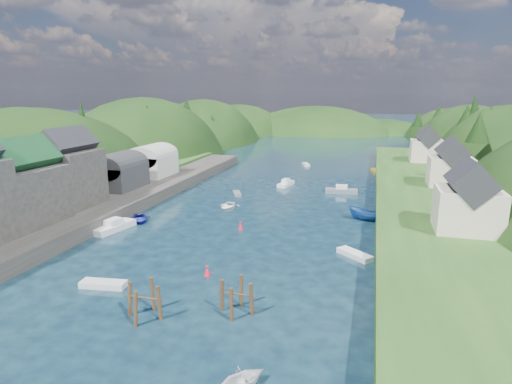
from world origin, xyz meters
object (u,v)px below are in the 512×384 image
(piling_cluster_near, at_px, (145,304))
(piling_cluster_far, at_px, (236,300))
(channel_buoy_near, at_px, (207,271))
(channel_buoy_far, at_px, (241,226))

(piling_cluster_near, height_order, piling_cluster_far, piling_cluster_near)
(channel_buoy_near, relative_size, channel_buoy_far, 1.00)
(channel_buoy_near, bearing_deg, piling_cluster_far, -50.99)
(piling_cluster_far, bearing_deg, channel_buoy_far, 106.57)
(channel_buoy_near, bearing_deg, channel_buoy_far, 94.61)
(channel_buoy_far, bearing_deg, piling_cluster_near, -91.44)
(channel_buoy_near, bearing_deg, piling_cluster_near, -101.36)
(piling_cluster_far, relative_size, channel_buoy_far, 3.19)
(piling_cluster_near, relative_size, channel_buoy_near, 3.24)
(piling_cluster_near, xyz_separation_m, channel_buoy_near, (1.84, 9.15, -0.74))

